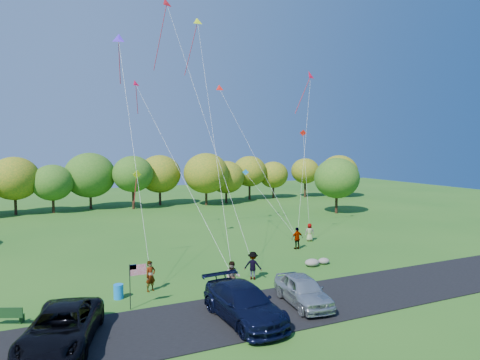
# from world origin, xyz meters

# --- Properties ---
(ground) EXTENTS (140.00, 140.00, 0.00)m
(ground) POSITION_xyz_m (0.00, 0.00, 0.00)
(ground) COLOR #245919
(ground) RESTS_ON ground
(asphalt_lane) EXTENTS (44.00, 6.00, 0.06)m
(asphalt_lane) POSITION_xyz_m (0.00, -4.00, 0.03)
(asphalt_lane) COLOR black
(asphalt_lane) RESTS_ON ground
(treeline) EXTENTS (75.58, 27.43, 8.17)m
(treeline) POSITION_xyz_m (0.52, 35.78, 4.67)
(treeline) COLOR #3A2315
(treeline) RESTS_ON ground
(minivan_dark) EXTENTS (4.54, 6.84, 1.75)m
(minivan_dark) POSITION_xyz_m (-11.03, -3.96, 0.93)
(minivan_dark) COLOR black
(minivan_dark) RESTS_ON asphalt_lane
(minivan_navy) EXTENTS (2.89, 6.35, 1.80)m
(minivan_navy) POSITION_xyz_m (-2.30, -4.77, 0.96)
(minivan_navy) COLOR black
(minivan_navy) RESTS_ON asphalt_lane
(minivan_silver) EXTENTS (2.52, 5.06, 1.66)m
(minivan_silver) POSITION_xyz_m (1.72, -4.15, 0.89)
(minivan_silver) COLOR #ADB4B8
(minivan_silver) RESTS_ON asphalt_lane
(flyer_a) EXTENTS (0.83, 0.70, 1.93)m
(flyer_a) POSITION_xyz_m (-5.67, 1.82, 0.97)
(flyer_a) COLOR #4C4C59
(flyer_a) RESTS_ON ground
(flyer_b) EXTENTS (1.18, 1.11, 1.94)m
(flyer_b) POSITION_xyz_m (-1.05, -0.46, 0.97)
(flyer_b) COLOR #4C4C59
(flyer_b) RESTS_ON ground
(flyer_c) EXTENTS (1.41, 1.32, 1.91)m
(flyer_c) POSITION_xyz_m (1.23, 1.30, 0.95)
(flyer_c) COLOR #4C4C59
(flyer_c) RESTS_ON ground
(flyer_d) EXTENTS (1.14, 0.49, 1.94)m
(flyer_d) POSITION_xyz_m (8.54, 7.27, 0.97)
(flyer_d) COLOR #4C4C59
(flyer_d) RESTS_ON ground
(flyer_e) EXTENTS (0.98, 0.83, 1.70)m
(flyer_e) POSITION_xyz_m (11.34, 9.49, 0.85)
(flyer_e) COLOR #4C4C59
(flyer_e) RESTS_ON ground
(park_bench) EXTENTS (1.71, 0.96, 0.97)m
(park_bench) POSITION_xyz_m (-13.53, -0.23, 0.52)
(park_bench) COLOR #133515
(park_bench) RESTS_ON ground
(trash_barrel) EXTENTS (0.58, 0.58, 0.87)m
(trash_barrel) POSITION_xyz_m (-7.71, 1.32, 0.43)
(trash_barrel) COLOR blue
(trash_barrel) RESTS_ON ground
(flag_assembly) EXTENTS (0.95, 0.62, 2.57)m
(flag_assembly) POSITION_xyz_m (-7.10, -0.70, 1.93)
(flag_assembly) COLOR black
(flag_assembly) RESTS_ON ground
(boulder_near) EXTENTS (1.14, 0.89, 0.57)m
(boulder_near) POSITION_xyz_m (6.68, 2.22, 0.28)
(boulder_near) COLOR gray
(boulder_near) RESTS_ON ground
(boulder_far) EXTENTS (0.90, 0.75, 0.47)m
(boulder_far) POSITION_xyz_m (7.86, 2.38, 0.23)
(boulder_far) COLOR slate
(boulder_far) RESTS_ON ground
(kites_aloft) EXTENTS (19.67, 9.61, 16.12)m
(kites_aloft) POSITION_xyz_m (2.06, 13.26, 16.99)
(kites_aloft) COLOR red
(kites_aloft) RESTS_ON ground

